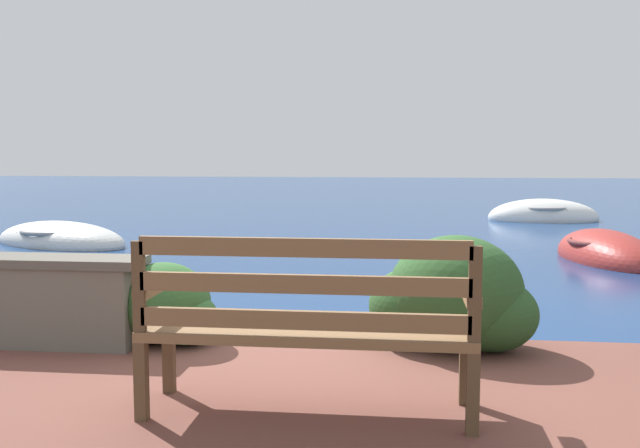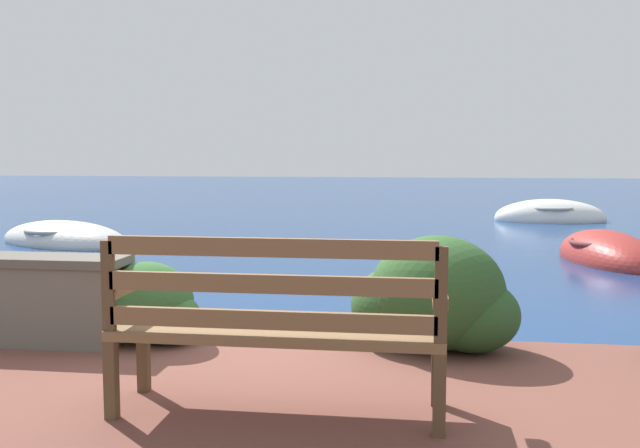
% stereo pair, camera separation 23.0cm
% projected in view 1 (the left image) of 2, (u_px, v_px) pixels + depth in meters
% --- Properties ---
extents(ground_plane, '(80.00, 80.00, 0.00)m').
position_uv_depth(ground_plane, '(301.00, 362.00, 5.28)').
color(ground_plane, navy).
extents(park_bench, '(1.69, 0.48, 0.93)m').
position_uv_depth(park_bench, '(307.00, 322.00, 3.56)').
color(park_bench, brown).
rests_on(park_bench, patio_terrace).
extents(hedge_clump_left, '(0.83, 0.60, 0.57)m').
position_uv_depth(hedge_clump_left, '(162.00, 308.00, 4.99)').
color(hedge_clump_left, '#2D5628').
rests_on(hedge_clump_left, patio_terrace).
extents(hedge_clump_centre, '(1.14, 0.82, 0.77)m').
position_uv_depth(hedge_clump_centre, '(453.00, 299.00, 4.84)').
color(hedge_clump_centre, '#284C23').
rests_on(hedge_clump_centre, patio_terrace).
extents(rowboat_nearest, '(1.44, 2.46, 0.78)m').
position_uv_depth(rowboat_nearest, '(605.00, 256.00, 10.25)').
color(rowboat_nearest, '#9E2D28').
rests_on(rowboat_nearest, ground_plane).
extents(rowboat_mid, '(3.03, 2.27, 0.69)m').
position_uv_depth(rowboat_mid, '(60.00, 241.00, 12.04)').
color(rowboat_mid, silver).
rests_on(rowboat_mid, ground_plane).
extents(rowboat_far, '(2.48, 1.25, 0.87)m').
position_uv_depth(rowboat_far, '(543.00, 217.00, 16.29)').
color(rowboat_far, silver).
rests_on(rowboat_far, ground_plane).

